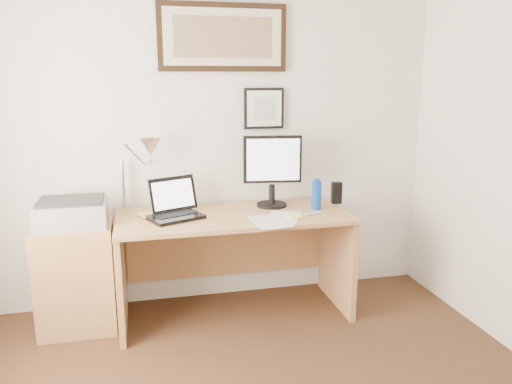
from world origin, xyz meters
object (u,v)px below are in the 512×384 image
object	(u,v)px
side_cabinet	(77,277)
desk	(232,242)
water_bottle	(316,195)
lcd_monitor	(272,167)
book	(146,218)
laptop	(175,209)
printer	(72,213)

from	to	relation	value
side_cabinet	desk	distance (m)	1.08
water_bottle	lcd_monitor	size ratio (longest dim) A/B	0.39
book	water_bottle	bearing A→B (deg)	-0.03
laptop	lcd_monitor	distance (m)	0.76
lcd_monitor	desk	bearing A→B (deg)	-169.73
side_cabinet	laptop	distance (m)	0.80
book	lcd_monitor	size ratio (longest dim) A/B	0.52
water_bottle	side_cabinet	bearing A→B (deg)	178.01
laptop	printer	bearing A→B (deg)	178.85
book	desk	distance (m)	0.65
printer	desk	bearing A→B (deg)	2.66
side_cabinet	water_bottle	size ratio (longest dim) A/B	3.59
lcd_monitor	book	bearing A→B (deg)	-170.68
desk	printer	xyz separation A→B (m)	(-1.06, -0.05, 0.30)
water_bottle	printer	xyz separation A→B (m)	(-1.66, 0.04, -0.03)
laptop	lcd_monitor	size ratio (longest dim) A/B	0.80
side_cabinet	book	world-z (taller)	book
laptop	book	bearing A→B (deg)	-171.20
laptop	desk	bearing A→B (deg)	8.83
side_cabinet	water_bottle	distance (m)	1.74
water_bottle	laptop	world-z (taller)	laptop
side_cabinet	printer	size ratio (longest dim) A/B	1.66
water_bottle	desk	xyz separation A→B (m)	(-0.60, 0.09, -0.34)
printer	laptop	bearing A→B (deg)	-1.15
side_cabinet	laptop	xyz separation A→B (m)	(0.67, -0.03, 0.44)
book	printer	bearing A→B (deg)	174.71
side_cabinet	water_bottle	xyz separation A→B (m)	(1.67, -0.06, 0.49)
desk	printer	world-z (taller)	printer
side_cabinet	desk	world-z (taller)	desk
side_cabinet	book	bearing A→B (deg)	-6.90
lcd_monitor	water_bottle	bearing A→B (deg)	-27.63
book	desk	xyz separation A→B (m)	(0.60, 0.09, -0.25)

